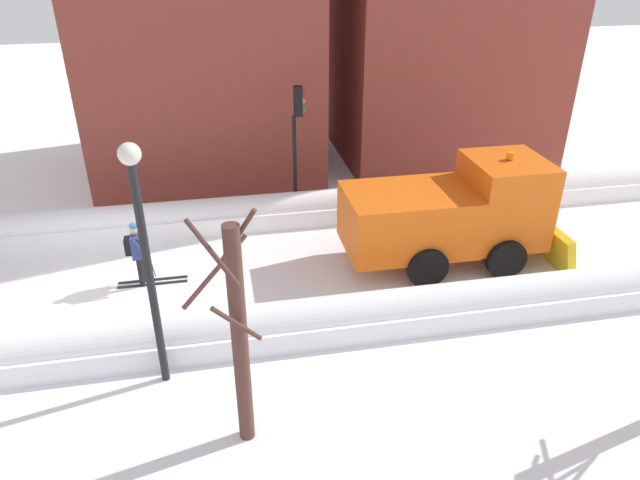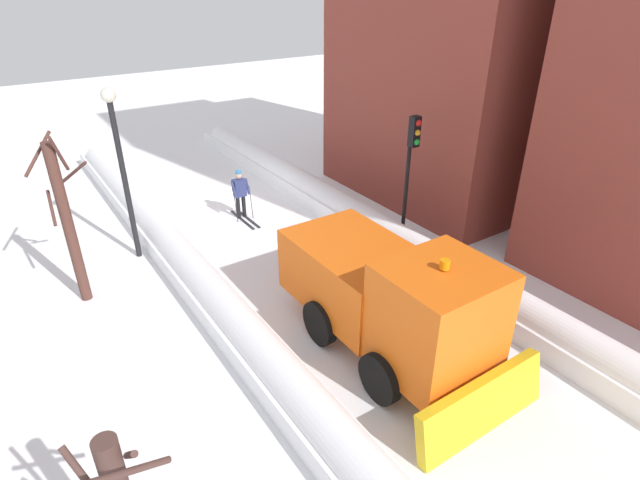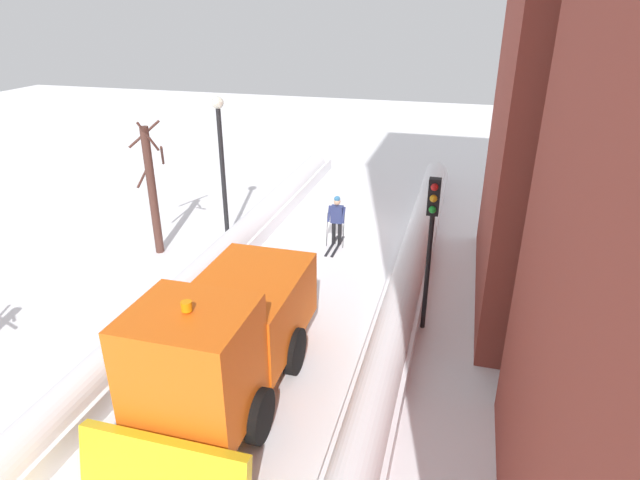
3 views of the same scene
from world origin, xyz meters
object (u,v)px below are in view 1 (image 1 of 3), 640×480
at_px(plow_truck, 455,213).
at_px(street_lamp, 144,241).
at_px(bare_tree_near, 239,335).
at_px(skier, 137,250).
at_px(traffic_light_pole, 297,127).

height_order(plow_truck, street_lamp, street_lamp).
bearing_deg(street_lamp, bare_tree_near, 39.49).
relative_size(skier, bare_tree_near, 0.39).
distance_m(skier, bare_tree_near, 6.33).
relative_size(street_lamp, bare_tree_near, 1.12).
distance_m(plow_truck, skier, 8.47).
xyz_separation_m(street_lamp, bare_tree_near, (1.86, 1.53, -0.96)).
bearing_deg(plow_truck, bare_tree_near, -48.79).
height_order(skier, bare_tree_near, bare_tree_near).
distance_m(skier, street_lamp, 4.56).
bearing_deg(plow_truck, skier, -92.43).
bearing_deg(traffic_light_pole, street_lamp, -28.36).
relative_size(plow_truck, bare_tree_near, 1.30).
xyz_separation_m(plow_truck, skier, (-0.36, -8.45, -0.48)).
distance_m(street_lamp, bare_tree_near, 2.59).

